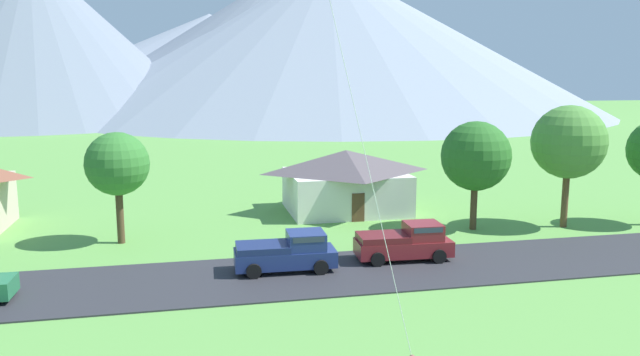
{
  "coord_description": "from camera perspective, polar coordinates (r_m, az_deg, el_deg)",
  "views": [
    {
      "loc": [
        -4.95,
        -4.01,
        10.17
      ],
      "look_at": [
        0.03,
        19.1,
        6.13
      ],
      "focal_mm": 34.57,
      "sensor_mm": 36.0,
      "label": 1
    }
  ],
  "objects": [
    {
      "name": "mountain_east_ridge",
      "position": [
        148.63,
        -24.85,
        11.7
      ],
      "size": [
        75.46,
        75.46,
        35.29
      ],
      "primitive_type": "cone",
      "color": "slate",
      "rests_on": "ground"
    },
    {
      "name": "pickup_truck_navy_east_side",
      "position": [
        32.05,
        -3.0,
        -6.84
      ],
      "size": [
        5.25,
        2.44,
        1.99
      ],
      "color": "navy",
      "rests_on": "road_strip"
    },
    {
      "name": "mountain_far_east_ridge",
      "position": [
        182.1,
        -10.11,
        10.55
      ],
      "size": [
        126.45,
        126.45,
        26.71
      ],
      "primitive_type": "cone",
      "color": "gray",
      "rests_on": "ground"
    },
    {
      "name": "house_leftmost",
      "position": [
        45.63,
        2.4,
        -0.16
      ],
      "size": [
        9.15,
        7.43,
        4.58
      ],
      "color": "silver",
      "rests_on": "ground"
    },
    {
      "name": "tree_near_left",
      "position": [
        38.48,
        -18.26,
        1.21
      ],
      "size": [
        3.78,
        3.78,
        6.75
      ],
      "color": "#4C3823",
      "rests_on": "ground"
    },
    {
      "name": "mountain_central_ridge",
      "position": [
        161.65,
        -3.89,
        12.19
      ],
      "size": [
        112.42,
        112.42,
        34.52
      ],
      "primitive_type": "cone",
      "color": "slate",
      "rests_on": "ground"
    },
    {
      "name": "road_strip",
      "position": [
        31.64,
        -2.55,
        -8.99
      ],
      "size": [
        160.0,
        6.95,
        0.08
      ],
      "primitive_type": "cube",
      "color": "#2D2D33",
      "rests_on": "ground"
    },
    {
      "name": "pickup_truck_maroon_west_side",
      "position": [
        34.19,
        7.95,
        -5.86
      ],
      "size": [
        5.29,
        2.52,
        1.99
      ],
      "color": "maroon",
      "rests_on": "road_strip"
    },
    {
      "name": "tree_left_of_center",
      "position": [
        43.54,
        22.04,
        3.09
      ],
      "size": [
        4.83,
        4.83,
        8.14
      ],
      "color": "brown",
      "rests_on": "ground"
    },
    {
      "name": "tree_center",
      "position": [
        41.1,
        14.23,
        1.96
      ],
      "size": [
        4.52,
        4.52,
        7.14
      ],
      "color": "#4C3823",
      "rests_on": "ground"
    },
    {
      "name": "mountain_west_ridge",
      "position": [
        160.52,
        0.81,
        12.76
      ],
      "size": [
        137.07,
        137.07,
        37.52
      ],
      "primitive_type": "cone",
      "color": "gray",
      "rests_on": "ground"
    }
  ]
}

